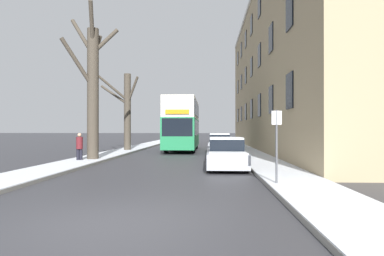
% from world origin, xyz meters
% --- Properties ---
extents(ground_plane, '(320.00, 320.00, 0.00)m').
position_xyz_m(ground_plane, '(0.00, 0.00, 0.00)').
color(ground_plane, '#38383D').
extents(sidewalk_left, '(2.21, 130.00, 0.16)m').
position_xyz_m(sidewalk_left, '(-5.03, 53.00, 0.08)').
color(sidewalk_left, gray).
rests_on(sidewalk_left, ground).
extents(sidewalk_right, '(2.21, 130.00, 0.16)m').
position_xyz_m(sidewalk_right, '(5.03, 53.00, 0.08)').
color(sidewalk_right, gray).
rests_on(sidewalk_right, ground).
extents(terrace_facade_right, '(9.10, 41.13, 15.04)m').
position_xyz_m(terrace_facade_right, '(10.63, 26.06, 7.52)').
color(terrace_facade_right, tan).
rests_on(terrace_facade_right, ground).
extents(bare_tree_left_0, '(3.21, 2.78, 9.00)m').
position_xyz_m(bare_tree_left_0, '(-4.75, 12.75, 4.38)').
color(bare_tree_left_0, '#423A30').
rests_on(bare_tree_left_0, ground).
extents(bare_tree_left_1, '(3.78, 2.55, 6.54)m').
position_xyz_m(bare_tree_left_1, '(-4.90, 21.48, 3.53)').
color(bare_tree_left_1, '#423A30').
rests_on(bare_tree_left_1, ground).
extents(double_decker_bus, '(2.54, 10.81, 4.44)m').
position_xyz_m(double_decker_bus, '(-0.28, 23.43, 2.50)').
color(double_decker_bus, '#1E7A47').
rests_on(double_decker_bus, ground).
extents(parked_car_0, '(1.82, 4.31, 1.49)m').
position_xyz_m(parked_car_0, '(2.86, 9.43, 0.69)').
color(parked_car_0, '#9EA3AD').
rests_on(parked_car_0, ground).
extents(parked_car_1, '(1.81, 4.03, 1.39)m').
position_xyz_m(parked_car_1, '(2.86, 14.67, 0.64)').
color(parked_car_1, slate).
rests_on(parked_car_1, ground).
extents(parked_car_2, '(1.78, 4.18, 1.56)m').
position_xyz_m(parked_car_2, '(2.86, 19.90, 0.71)').
color(parked_car_2, '#9EA3AD').
rests_on(parked_car_2, ground).
extents(pedestrian_left_sidewalk, '(0.36, 0.36, 1.67)m').
position_xyz_m(pedestrian_left_sidewalk, '(-5.22, 12.00, 0.92)').
color(pedestrian_left_sidewalk, black).
rests_on(pedestrian_left_sidewalk, ground).
extents(street_sign_post, '(0.32, 0.07, 2.50)m').
position_xyz_m(street_sign_post, '(4.22, 4.24, 1.44)').
color(street_sign_post, '#4C4F54').
rests_on(street_sign_post, ground).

